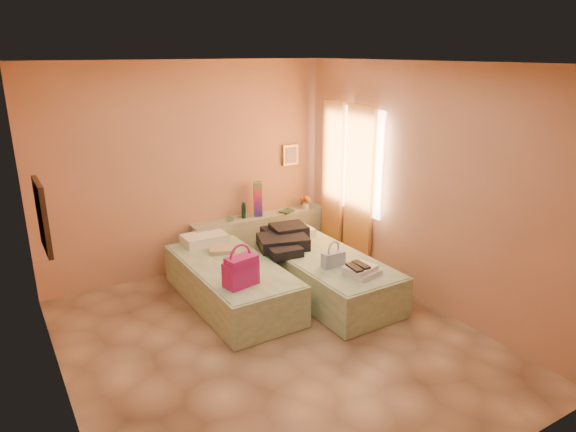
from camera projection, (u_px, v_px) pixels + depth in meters
name	position (u px, v px, depth m)	size (l,w,h in m)	color
ground	(275.00, 342.00, 5.36)	(4.50, 4.50, 0.00)	tan
room_walls	(264.00, 162.00, 5.38)	(4.02, 4.51, 2.81)	tan
headboard_ledge	(261.00, 237.00, 7.45)	(2.05, 0.30, 0.65)	#ADB594
bed_left	(231.00, 283.00, 6.14)	(0.90, 2.00, 0.50)	#B4D2A9
bed_right	(326.00, 276.00, 6.34)	(0.90, 2.00, 0.50)	#B4D2A9
water_bottle	(244.00, 211.00, 7.20)	(0.06, 0.06, 0.22)	#123221
rainbow_box	(258.00, 199.00, 7.25)	(0.11, 0.11, 0.49)	#B71673
small_dish	(230.00, 220.00, 7.12)	(0.12, 0.12, 0.03)	#47825B
green_book	(287.00, 211.00, 7.48)	(0.19, 0.14, 0.03)	#284C36
flower_vase	(306.00, 201.00, 7.63)	(0.18, 0.18, 0.24)	silver
magenta_handbag	(241.00, 271.00, 5.46)	(0.36, 0.20, 0.34)	#B71673
khaki_garment	(222.00, 250.00, 6.42)	(0.31, 0.25, 0.05)	tan
clothes_pile	(287.00, 240.00, 6.55)	(0.67, 0.67, 0.20)	black
blue_handbag	(333.00, 259.00, 5.96)	(0.27, 0.12, 0.18)	#3B5C8E
towel_stack	(362.00, 270.00, 5.76)	(0.35, 0.30, 0.10)	white
sandal_pair	(358.00, 266.00, 5.71)	(0.18, 0.24, 0.03)	black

